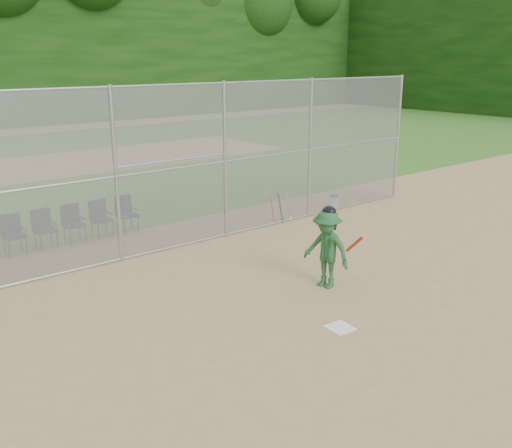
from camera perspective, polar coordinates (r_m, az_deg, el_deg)
ground at (r=10.97m, az=8.31°, el=-8.43°), size 100.00×100.00×0.00m
grass_strip at (r=26.17m, az=-21.91°, el=5.23°), size 100.00×100.00×0.00m
dirt_patch_far at (r=26.17m, az=-21.91°, el=5.23°), size 24.00×24.00×0.00m
backstop_fence at (r=14.05m, az=-6.45°, el=6.06°), size 16.09×0.09×4.00m
home_plate at (r=10.26m, az=8.36°, el=-10.21°), size 0.46×0.46×0.02m
batter_at_plate at (r=11.67m, az=7.08°, el=-2.44°), size 0.96×1.31×1.72m
water_cooler at (r=18.13m, az=7.80°, el=2.31°), size 0.30×0.30×0.38m
spare_bats at (r=16.27m, az=2.46°, el=1.62°), size 0.66×0.31×0.84m
chair_1 at (r=14.75m, az=-23.04°, el=-1.04°), size 0.54×0.52×0.96m
chair_2 at (r=14.95m, az=-20.34°, el=-0.52°), size 0.54×0.52×0.96m
chair_3 at (r=15.18m, az=-17.72°, el=-0.01°), size 0.54×0.52×0.96m
chair_4 at (r=15.45m, az=-15.18°, el=0.48°), size 0.54×0.52×0.96m
chair_5 at (r=15.74m, az=-12.73°, el=0.95°), size 0.54×0.52×0.96m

